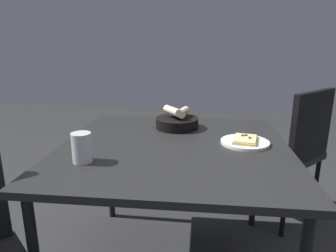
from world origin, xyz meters
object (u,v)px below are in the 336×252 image
Objects in this scene: beer_glass at (82,149)px; chair_far at (291,147)px; dining_table at (174,156)px; bread_basket at (177,121)px; pizza_plate at (245,141)px.

beer_glass is 0.14× the size of chair_far.
dining_table is at bearing 129.46° from chair_far.
dining_table is 0.45m from beer_glass.
beer_glass is (-0.54, 0.34, 0.01)m from bread_basket.
bread_basket is (0.29, 0.01, 0.09)m from dining_table.
bread_basket is at bearing 111.71° from chair_far.
beer_glass reaches higher than pizza_plate.
bread_basket is at bearing 2.46° from dining_table.
dining_table is 0.31m from bread_basket.
dining_table is 1.19× the size of chair_far.
pizza_plate is 0.96× the size of bread_basket.
beer_glass is (-0.31, 0.69, 0.04)m from pizza_plate.
chair_far is at bearing -50.54° from dining_table.
dining_table is 8.77× the size of beer_glass.
chair_far is (0.58, -0.71, -0.13)m from dining_table.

